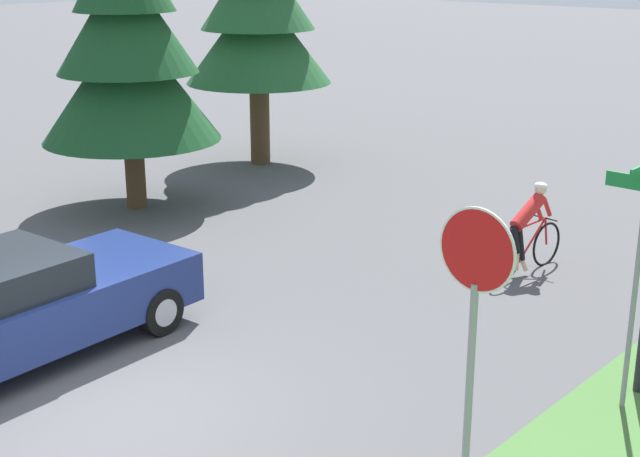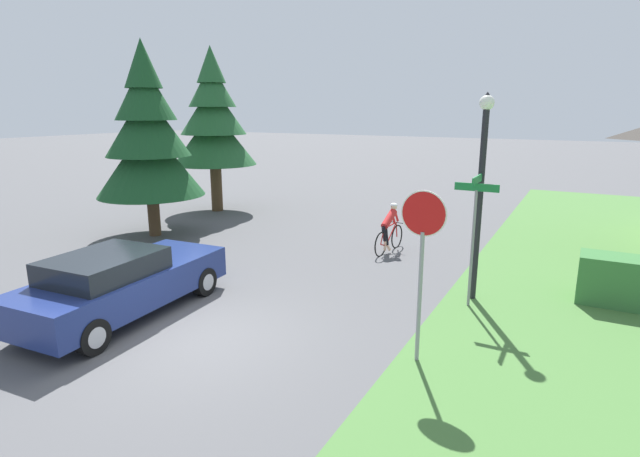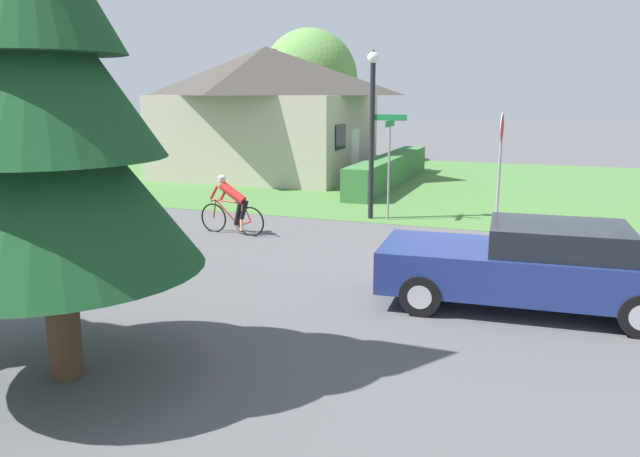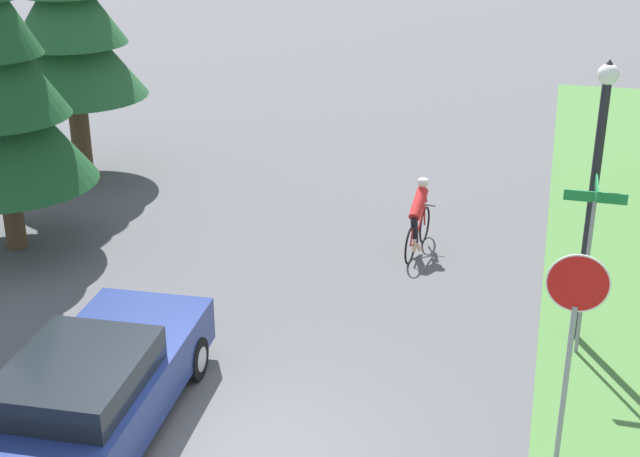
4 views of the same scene
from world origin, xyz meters
name	(u,v)px [view 2 (image 2 of 4)]	position (x,y,z in m)	size (l,w,h in m)	color
ground_plane	(192,337)	(0.00, 0.00, 0.00)	(140.00, 140.00, 0.00)	#515154
sedan_left_lane	(121,283)	(-1.97, 0.12, 0.71)	(2.09, 4.69, 1.40)	navy
cyclist	(389,229)	(1.19, 7.18, 0.70)	(0.44, 1.82, 1.46)	black
stop_sign	(422,242)	(3.97, 1.15, 2.08)	(0.75, 0.07, 2.92)	gray
street_lamp	(481,177)	(4.20, 4.52, 2.75)	(0.31, 0.31, 4.51)	black
street_name_sign	(474,218)	(4.21, 4.03, 1.95)	(0.90, 0.90, 2.84)	gray
conifer_tall_near	(148,137)	(-6.50, 5.35, 3.28)	(3.45, 3.45, 6.33)	#4C3823
conifer_tall_far	(213,120)	(-7.39, 9.67, 3.72)	(3.39, 3.39, 6.61)	#4C3823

